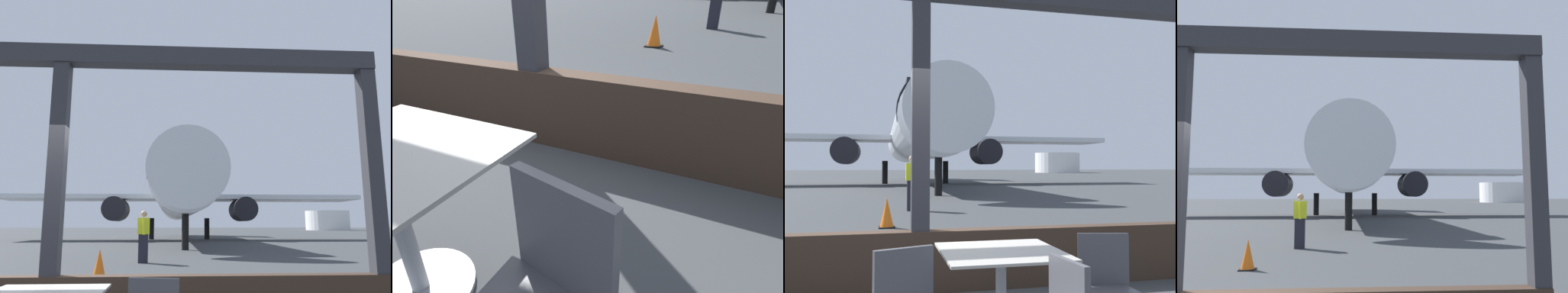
% 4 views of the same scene
% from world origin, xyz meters
% --- Properties ---
extents(ground_plane, '(220.00, 220.00, 0.00)m').
position_xyz_m(ground_plane, '(0.00, 40.00, 0.00)').
color(ground_plane, '#383A3D').
extents(window_frame, '(8.30, 0.24, 3.58)m').
position_xyz_m(window_frame, '(0.00, 0.00, 1.25)').
color(window_frame, '#38281E').
rests_on(window_frame, ground).
extents(dining_table, '(0.90, 0.90, 0.77)m').
position_xyz_m(dining_table, '(0.46, -1.77, 0.49)').
color(dining_table, '#ADA89E').
rests_on(dining_table, ground).
extents(cafe_chair_window_left, '(0.46, 0.46, 0.87)m').
position_xyz_m(cafe_chair_window_left, '(1.28, -1.87, 0.52)').
color(cafe_chair_window_left, '#4C4C51').
rests_on(cafe_chair_window_left, ground).
extents(airplane, '(29.77, 33.34, 10.75)m').
position_xyz_m(airplane, '(2.16, 28.55, 3.76)').
color(airplane, silver).
rests_on(airplane, ground).
extents(ground_crew_worker, '(0.40, 0.57, 1.74)m').
position_xyz_m(ground_crew_worker, '(0.50, 8.97, 0.90)').
color(ground_crew_worker, black).
rests_on(ground_crew_worker, ground).
extents(traffic_cone, '(0.36, 0.36, 0.69)m').
position_xyz_m(traffic_cone, '(-0.31, 5.26, 0.33)').
color(traffic_cone, orange).
rests_on(traffic_cone, ground).
extents(fuel_storage_tank, '(9.32, 9.32, 4.15)m').
position_xyz_m(fuel_storage_tank, '(35.73, 82.32, 2.08)').
color(fuel_storage_tank, white).
rests_on(fuel_storage_tank, ground).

